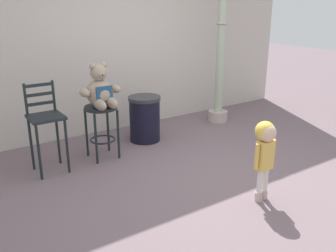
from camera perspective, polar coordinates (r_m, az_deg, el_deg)
name	(u,v)px	position (r m, az deg, el deg)	size (l,w,h in m)	color
ground_plane	(208,173)	(4.56, 6.17, -7.24)	(24.00, 24.00, 0.00)	slate
building_wall	(116,7)	(6.02, -7.95, 17.61)	(6.71, 0.30, 3.78)	beige
bar_stool_with_teddy	(101,120)	(4.89, -10.19, 0.84)	(0.42, 0.42, 0.70)	black
teddy_bear	(101,91)	(4.76, -10.32, 5.31)	(0.54, 0.48, 0.56)	gray
child_walking	(265,144)	(3.83, 14.70, -2.72)	(0.27, 0.22, 0.86)	#C9A8A4
trash_bin	(145,119)	(5.47, -3.61, 1.15)	(0.47, 0.47, 0.67)	black
lamppost	(220,56)	(6.27, 8.06, 10.63)	(0.33, 0.33, 2.84)	#B5A29A
bar_chair_empty	(46,122)	(4.62, -18.28, 0.63)	(0.39, 0.39, 1.08)	black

